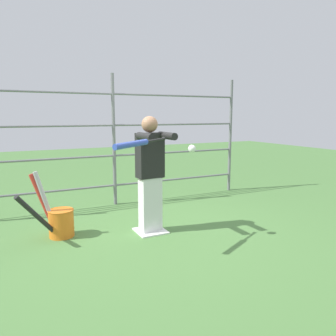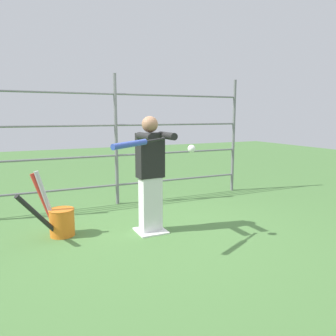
% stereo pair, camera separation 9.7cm
% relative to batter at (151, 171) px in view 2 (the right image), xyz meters
% --- Properties ---
extents(ground_plane, '(24.00, 24.00, 0.00)m').
position_rel_batter_xyz_m(ground_plane, '(0.00, -0.02, -0.86)').
color(ground_plane, '#4C7A3D').
extents(home_plate, '(0.40, 0.40, 0.02)m').
position_rel_batter_xyz_m(home_plate, '(0.00, -0.02, -0.85)').
color(home_plate, white).
rests_on(home_plate, ground).
extents(fence_backstop, '(5.14, 0.06, 2.32)m').
position_rel_batter_xyz_m(fence_backstop, '(0.00, -1.62, 0.30)').
color(fence_backstop, slate).
rests_on(fence_backstop, ground).
extents(batter, '(0.41, 0.54, 1.59)m').
position_rel_batter_xyz_m(batter, '(0.00, 0.00, 0.00)').
color(batter, silver).
rests_on(batter, ground).
extents(baseball_bat_swinging, '(0.78, 0.45, 0.09)m').
position_rel_batter_xyz_m(baseball_bat_swinging, '(0.45, 0.65, 0.44)').
color(baseball_bat_swinging, black).
extents(softball_in_flight, '(0.10, 0.10, 0.10)m').
position_rel_batter_xyz_m(softball_in_flight, '(-0.32, 0.55, 0.34)').
color(softball_in_flight, white).
extents(bat_bucket, '(0.73, 0.53, 0.90)m').
position_rel_batter_xyz_m(bat_bucket, '(1.18, -0.37, -0.63)').
color(bat_bucket, orange).
rests_on(bat_bucket, ground).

